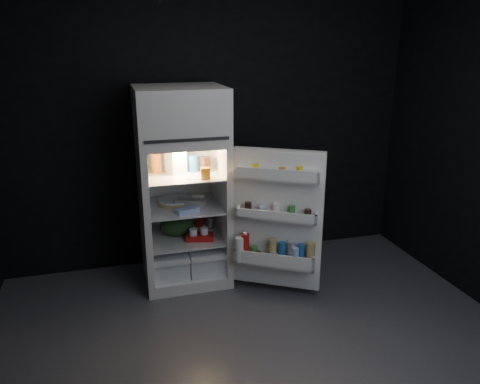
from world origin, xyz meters
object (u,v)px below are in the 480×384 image
object	(u,v)px
fridge_door	(277,223)
egg_carton	(191,203)
milk_jug	(175,159)
yogurt_tray	(200,237)
refrigerator	(182,180)

from	to	relation	value
fridge_door	egg_carton	xyz separation A→B (m)	(-0.65, 0.47, 0.08)
fridge_door	milk_jug	world-z (taller)	fridge_door
yogurt_tray	egg_carton	bearing A→B (deg)	150.69
milk_jug	egg_carton	world-z (taller)	milk_jug
fridge_door	yogurt_tray	world-z (taller)	fridge_door
egg_carton	refrigerator	bearing A→B (deg)	140.66
fridge_door	yogurt_tray	distance (m)	0.75
yogurt_tray	refrigerator	bearing A→B (deg)	140.47
refrigerator	milk_jug	size ratio (longest dim) A/B	7.42
egg_carton	yogurt_tray	xyz separation A→B (m)	(0.06, -0.06, -0.31)
egg_carton	yogurt_tray	bearing A→B (deg)	-21.35
fridge_door	yogurt_tray	bearing A→B (deg)	144.92
egg_carton	yogurt_tray	world-z (taller)	egg_carton
refrigerator	egg_carton	xyz separation A→B (m)	(0.05, -0.10, -0.19)
refrigerator	fridge_door	xyz separation A→B (m)	(0.70, -0.57, -0.28)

